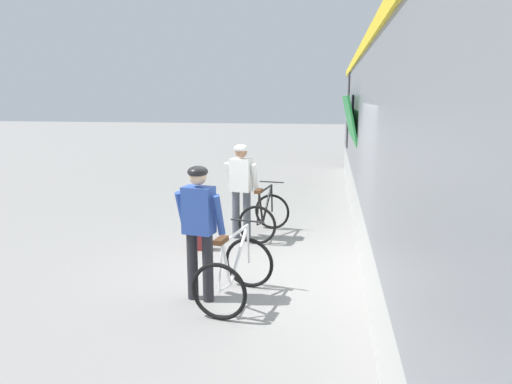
{
  "coord_description": "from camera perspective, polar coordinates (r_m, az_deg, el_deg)",
  "views": [
    {
      "loc": [
        0.73,
        -6.52,
        2.59
      ],
      "look_at": [
        -0.47,
        0.82,
        1.05
      ],
      "focal_mm": 32.15,
      "sensor_mm": 36.0,
      "label": 1
    }
  ],
  "objects": [
    {
      "name": "cyclist_near_in_white",
      "position": [
        8.39,
        -1.85,
        1.14
      ],
      "size": [
        0.65,
        0.39,
        1.76
      ],
      "color": "#4C515B",
      "rests_on": "ground"
    },
    {
      "name": "bicycle_near_black",
      "position": [
        8.66,
        1.12,
        -2.95
      ],
      "size": [
        0.85,
        1.16,
        0.99
      ],
      "color": "black",
      "rests_on": "ground"
    },
    {
      "name": "bicycle_far_white",
      "position": [
        5.92,
        -2.66,
        -10.0
      ],
      "size": [
        0.89,
        1.18,
        0.99
      ],
      "color": "black",
      "rests_on": "ground"
    },
    {
      "name": "backpack_on_platform",
      "position": [
        8.0,
        -6.7,
        -5.77
      ],
      "size": [
        0.29,
        0.19,
        0.4
      ],
      "primitive_type": "cube",
      "rotation": [
        0.0,
        0.0,
        0.03
      ],
      "color": "maroon",
      "rests_on": "ground"
    },
    {
      "name": "cyclist_far_in_blue",
      "position": [
        5.83,
        -7.1,
        -3.65
      ],
      "size": [
        0.65,
        0.38,
        1.76
      ],
      "color": "#232328",
      "rests_on": "ground"
    },
    {
      "name": "ground_plane",
      "position": [
        7.05,
        2.73,
        -9.87
      ],
      "size": [
        80.0,
        80.0,
        0.0
      ],
      "primitive_type": "plane",
      "color": "gray"
    },
    {
      "name": "train_car",
      "position": [
        8.48,
        23.01,
        6.56
      ],
      "size": [
        3.22,
        17.87,
        3.88
      ],
      "color": "slate",
      "rests_on": "ground"
    }
  ]
}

